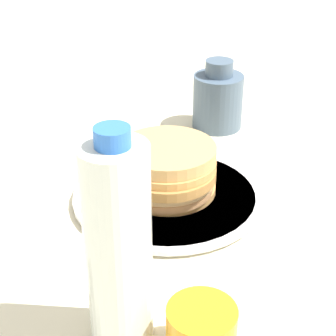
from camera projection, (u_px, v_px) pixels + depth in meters
ground_plane at (172, 196)px, 0.83m from camera, size 4.00×4.00×0.00m
plate at (168, 196)px, 0.82m from camera, size 0.28×0.28×0.01m
pancake_stack at (167, 171)px, 0.80m from camera, size 0.15×0.15×0.08m
juice_glass at (201, 333)px, 0.56m from camera, size 0.07×0.07×0.06m
cream_jug at (218, 99)px, 1.01m from camera, size 0.09×0.09×0.13m
water_bottle_near at (118, 247)px, 0.54m from camera, size 0.07×0.07×0.24m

